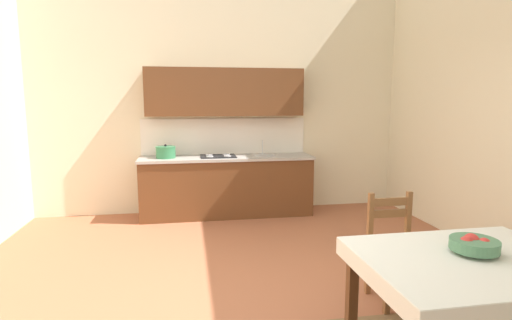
{
  "coord_description": "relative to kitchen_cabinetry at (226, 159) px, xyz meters",
  "views": [
    {
      "loc": [
        -0.53,
        -3.05,
        1.73
      ],
      "look_at": [
        0.13,
        0.8,
        1.15
      ],
      "focal_mm": 28.33,
      "sensor_mm": 36.0,
      "label": 1
    }
  ],
  "objects": [
    {
      "name": "dining_chair_kitchen_side",
      "position": [
        1.19,
        -2.92,
        -0.41
      ],
      "size": [
        0.42,
        0.42,
        0.93
      ],
      "color": "#D1BC89",
      "rests_on": "ground_plane"
    },
    {
      "name": "fruit_bowl",
      "position": [
        1.24,
        -3.79,
        -0.04
      ],
      "size": [
        0.3,
        0.3,
        0.12
      ],
      "color": "#4C7F5B",
      "rests_on": "dining_table"
    },
    {
      "name": "wall_back",
      "position": [
        -0.03,
        0.33,
        1.22
      ],
      "size": [
        6.21,
        0.12,
        4.15
      ],
      "primitive_type": "cube",
      "color": "beige",
      "rests_on": "ground_plane"
    },
    {
      "name": "ground_plane",
      "position": [
        -0.03,
        -2.96,
        -0.91
      ],
      "size": [
        6.21,
        7.06,
        0.1
      ],
      "primitive_type": "cube",
      "color": "#A86042"
    },
    {
      "name": "dining_table",
      "position": [
        1.18,
        -3.86,
        -0.22
      ],
      "size": [
        1.39,
        1.07,
        0.75
      ],
      "color": "#56331C",
      "rests_on": "ground_plane"
    },
    {
      "name": "kitchen_cabinetry",
      "position": [
        0.0,
        0.0,
        0.0
      ],
      "size": [
        2.57,
        0.63,
        2.2
      ],
      "color": "brown",
      "rests_on": "ground_plane"
    }
  ]
}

